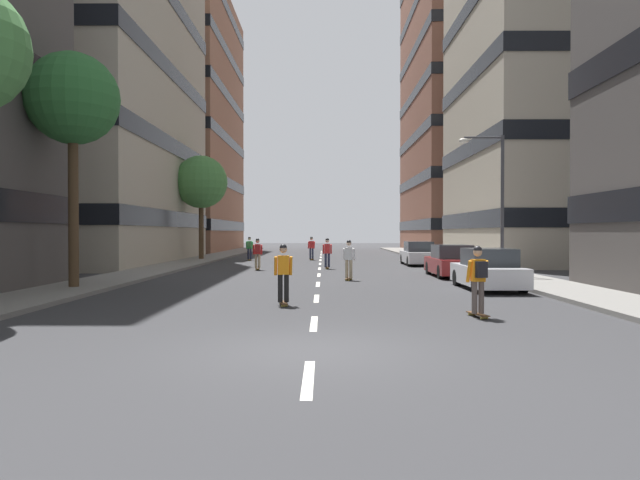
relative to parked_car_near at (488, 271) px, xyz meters
The scene contains 21 objects.
ground_plane 15.64m from the parked_car_near, 113.78° to the left, with size 151.38×151.38×0.00m, color #333335.
sidewalk_left 23.13m from the parked_car_near, 130.98° to the left, with size 2.72×69.38×0.14m, color gray.
sidewalk_right 17.65m from the parked_car_near, 81.65° to the left, with size 2.72×69.38×0.14m, color gray.
lane_markings 15.89m from the parked_car_near, 113.38° to the left, with size 0.16×57.20×0.01m.
building_left_mid 34.29m from the parked_car_near, 140.80° to the left, with size 13.13×21.69×35.42m.
building_left_far 50.46m from the parked_car_near, 118.28° to the left, with size 13.13×22.17×28.29m.
building_right_mid 25.67m from the parked_car_near, 60.96° to the left, with size 13.13×16.17×29.31m.
building_right_far 46.95m from the parked_car_near, 76.31° to the left, with size 13.13×21.75×33.64m.
parked_car_near is the anchor object (origin of this frame).
parked_car_mid 15.58m from the parked_car_near, 90.00° to the left, with size 1.82×4.40×1.52m.
parked_car_far 6.07m from the parked_car_near, 90.00° to the left, with size 1.82×4.40×1.52m.
street_tree_mid 26.69m from the parked_car_near, 125.36° to the left, with size 3.90×3.90×7.66m.
street_tree_far 16.38m from the parked_car_near, behind, with size 3.31×3.31×8.48m.
streetlamp_right 6.91m from the parked_car_near, 71.31° to the left, with size 2.13×0.30×6.50m.
skater_0 14.54m from the parked_car_near, 132.16° to the left, with size 0.54×0.91×1.78m.
skater_1 13.20m from the parked_car_near, 116.35° to the left, with size 0.53×0.90×1.78m.
skater_2 24.52m from the parked_car_near, 118.25° to the left, with size 0.53×0.90×1.78m.
skater_3 23.34m from the parked_car_near, 107.40° to the left, with size 0.57×0.92×1.78m.
skater_4 8.61m from the parked_car_near, 147.31° to the right, with size 0.56×0.92×1.78m.
skater_5 7.31m from the parked_car_near, 107.81° to the right, with size 0.57×0.92×1.78m.
skater_6 6.40m from the parked_car_near, 140.90° to the left, with size 0.57×0.92×1.78m.
Camera 1 is at (0.22, -10.26, 2.12)m, focal length 32.24 mm.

